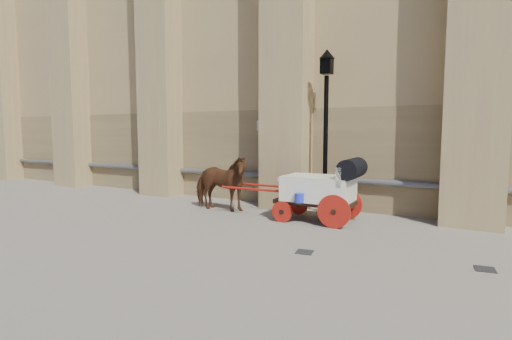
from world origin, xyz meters
The scene contains 6 objects.
ground centered at (0.00, 0.00, 0.00)m, with size 90.00×90.00×0.00m, color gray.
horse centered at (-2.46, 2.19, 0.81)m, with size 0.87×1.92×1.62m, color brown.
carriage centered at (0.66, 2.29, 0.89)m, with size 3.80×1.37×1.66m.
street_lamp centered at (0.33, 3.36, 2.44)m, with size 0.43×0.43×4.56m.
drain_grate_near centered at (1.27, -0.36, 0.01)m, with size 0.32×0.32×0.01m, color black.
drain_grate_far centered at (4.29, 0.24, 0.01)m, with size 0.32×0.32×0.01m, color black.
Camera 1 is at (4.13, -7.33, 2.33)m, focal length 28.00 mm.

